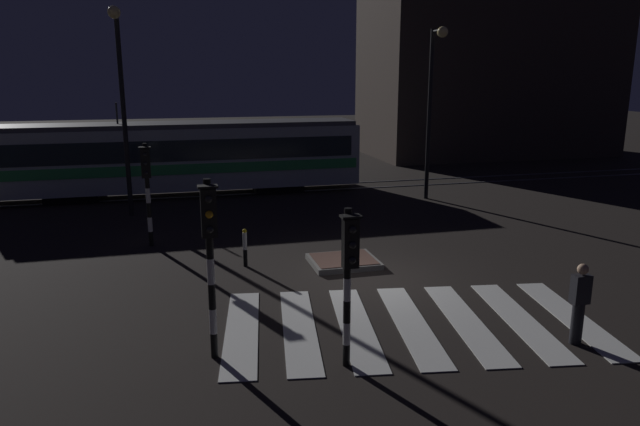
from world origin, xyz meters
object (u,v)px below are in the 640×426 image
object	(u,v)px
traffic_light_kerb_mid_left	(349,266)
traffic_light_corner_far_left	(147,180)
pedestrian_waiting_at_kerb	(579,303)
traffic_light_corner_near_left	(210,244)
street_lamp_trackside_left	(121,89)
tram	(178,156)
bollard_island_edge	(245,247)
street_lamp_trackside_right	(433,93)

from	to	relation	value
traffic_light_kerb_mid_left	traffic_light_corner_far_left	world-z (taller)	traffic_light_corner_far_left
traffic_light_kerb_mid_left	pedestrian_waiting_at_kerb	bearing A→B (deg)	-2.33
traffic_light_corner_near_left	street_lamp_trackside_left	distance (m)	12.88
tram	bollard_island_edge	world-z (taller)	tram
pedestrian_waiting_at_kerb	traffic_light_corner_far_left	bearing A→B (deg)	132.58
traffic_light_corner_far_left	pedestrian_waiting_at_kerb	distance (m)	12.70
traffic_light_corner_far_left	street_lamp_trackside_left	bearing A→B (deg)	101.05
traffic_light_kerb_mid_left	pedestrian_waiting_at_kerb	distance (m)	4.94
traffic_light_kerb_mid_left	street_lamp_trackside_right	world-z (taller)	street_lamp_trackside_right
traffic_light_corner_near_left	street_lamp_trackside_right	distance (m)	16.29
street_lamp_trackside_left	traffic_light_kerb_mid_left	bearing A→B (deg)	-71.14
street_lamp_trackside_right	bollard_island_edge	xyz separation A→B (m)	(-8.92, -7.06, -4.01)
traffic_light_corner_near_left	pedestrian_waiting_at_kerb	size ratio (longest dim) A/B	2.06
street_lamp_trackside_right	street_lamp_trackside_left	xyz separation A→B (m)	(-12.42, -0.04, 0.24)
traffic_light_corner_far_left	tram	distance (m)	8.24
tram	traffic_light_corner_far_left	bearing A→B (deg)	-97.52
bollard_island_edge	traffic_light_kerb_mid_left	bearing A→B (deg)	-80.35
traffic_light_kerb_mid_left	tram	distance (m)	17.47
pedestrian_waiting_at_kerb	street_lamp_trackside_right	bearing A→B (deg)	77.50
traffic_light_kerb_mid_left	traffic_light_corner_far_left	xyz separation A→B (m)	(-3.74, 9.11, 0.15)
bollard_island_edge	tram	bearing A→B (deg)	98.26
traffic_light_corner_far_left	pedestrian_waiting_at_kerb	size ratio (longest dim) A/B	1.92
traffic_light_corner_far_left	traffic_light_corner_near_left	bearing A→B (deg)	-80.55
traffic_light_corner_near_left	street_lamp_trackside_right	world-z (taller)	street_lamp_trackside_right
street_lamp_trackside_left	bollard_island_edge	xyz separation A→B (m)	(3.50, -7.02, -4.25)
traffic_light_corner_far_left	bollard_island_edge	world-z (taller)	traffic_light_corner_far_left
bollard_island_edge	street_lamp_trackside_right	bearing A→B (deg)	38.35
traffic_light_kerb_mid_left	street_lamp_trackside_right	bearing A→B (deg)	59.79
traffic_light_corner_far_left	bollard_island_edge	size ratio (longest dim) A/B	2.96
traffic_light_corner_far_left	bollard_island_edge	xyz separation A→B (m)	(2.65, -2.71, -1.61)
traffic_light_corner_far_left	street_lamp_trackside_right	distance (m)	12.60
street_lamp_trackside_left	traffic_light_corner_far_left	bearing A→B (deg)	-78.95
street_lamp_trackside_right	street_lamp_trackside_left	bearing A→B (deg)	-179.82
pedestrian_waiting_at_kerb	traffic_light_corner_near_left	bearing A→B (deg)	170.84
street_lamp_trackside_left	tram	xyz separation A→B (m)	(1.92, 3.85, -3.06)
traffic_light_kerb_mid_left	bollard_island_edge	size ratio (longest dim) A/B	2.76
traffic_light_corner_far_left	tram	world-z (taller)	tram
traffic_light_corner_far_left	street_lamp_trackside_left	distance (m)	5.12
street_lamp_trackside_right	pedestrian_waiting_at_kerb	size ratio (longest dim) A/B	4.21
traffic_light_kerb_mid_left	traffic_light_corner_far_left	distance (m)	9.85
street_lamp_trackside_left	pedestrian_waiting_at_kerb	xyz separation A→B (m)	(9.39, -13.61, -3.93)
traffic_light_kerb_mid_left	pedestrian_waiting_at_kerb	size ratio (longest dim) A/B	1.79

